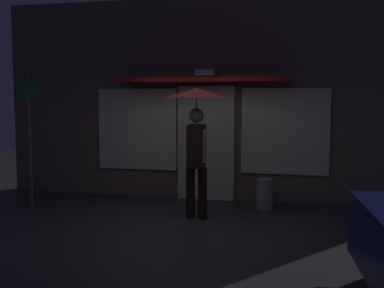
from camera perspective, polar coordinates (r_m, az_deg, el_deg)
The scene contains 5 objects.
ground_plane at distance 7.37m, azimuth -1.81°, elevation -10.05°, with size 18.00×18.00×0.00m, color #2D2D33.
building_facade at distance 9.37m, azimuth 1.85°, elevation 5.21°, with size 8.27×1.00×3.88m.
person_with_umbrella at distance 7.74m, azimuth 0.54°, elevation 2.90°, with size 1.06×1.06×2.13m.
street_sign_post at distance 9.01m, azimuth -18.76°, elevation 1.21°, with size 0.40×0.07×2.37m.
sidewalk_bollard at distance 8.71m, azimuth 8.63°, elevation -5.85°, with size 0.30×0.30×0.54m, color #9E998E.
Camera 1 is at (1.83, -6.86, 1.98)m, focal length 44.94 mm.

